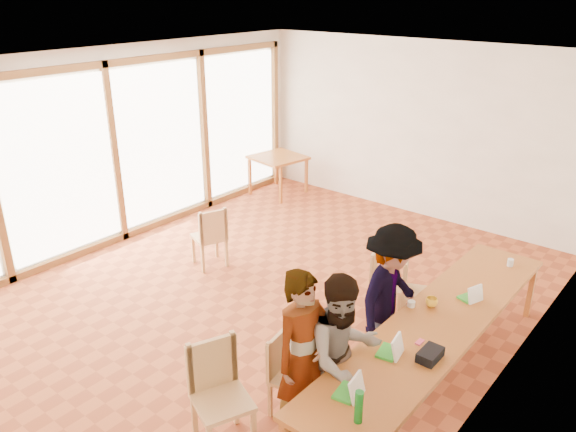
{
  "coord_description": "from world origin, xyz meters",
  "views": [
    {
      "loc": [
        4.34,
        -4.68,
        3.82
      ],
      "look_at": [
        0.18,
        0.37,
        1.1
      ],
      "focal_mm": 35.0,
      "sensor_mm": 36.0,
      "label": 1
    }
  ],
  "objects": [
    {
      "name": "wall_back",
      "position": [
        0.0,
        4.0,
        1.5
      ],
      "size": [
        6.0,
        0.1,
        3.0
      ],
      "primitive_type": "cube",
      "color": "white",
      "rests_on": "ground"
    },
    {
      "name": "person_near",
      "position": [
        1.89,
        -1.49,
        0.82
      ],
      "size": [
        0.5,
        0.67,
        1.65
      ],
      "primitive_type": "imported",
      "rotation": [
        0.0,
        0.0,
        1.38
      ],
      "color": "gray",
      "rests_on": "ground"
    },
    {
      "name": "person_far",
      "position": [
        1.94,
        -0.08,
        0.8
      ],
      "size": [
        0.67,
        1.07,
        1.6
      ],
      "primitive_type": "imported",
      "rotation": [
        0.0,
        0.0,
        1.65
      ],
      "color": "gray",
      "rests_on": "ground"
    },
    {
      "name": "communal_table",
      "position": [
        2.5,
        -0.14,
        0.7
      ],
      "size": [
        0.8,
        4.0,
        0.75
      ],
      "color": "#B86828",
      "rests_on": "ground"
    },
    {
      "name": "laptop_far",
      "position": [
        2.59,
        0.47,
        0.8
      ],
      "size": [
        0.24,
        0.25,
        0.18
      ],
      "rotation": [
        0.0,
        0.0,
        -0.35
      ],
      "color": "green",
      "rests_on": "communal_table"
    },
    {
      "name": "ground",
      "position": [
        0.0,
        0.0,
        0.0
      ],
      "size": [
        8.0,
        8.0,
        0.0
      ],
      "primitive_type": "plane",
      "color": "#AF522A",
      "rests_on": "ground"
    },
    {
      "name": "black_pouch",
      "position": [
        2.71,
        -0.73,
        0.8
      ],
      "size": [
        0.16,
        0.26,
        0.09
      ],
      "primitive_type": "cube",
      "color": "black",
      "rests_on": "communal_table"
    },
    {
      "name": "chair_spare",
      "position": [
        -1.11,
        0.23,
        0.56
      ],
      "size": [
        0.55,
        0.55,
        0.49
      ],
      "rotation": [
        0.0,
        0.0,
        2.78
      ],
      "color": "tan",
      "rests_on": "ground"
    },
    {
      "name": "side_table",
      "position": [
        -2.4,
        3.2,
        0.67
      ],
      "size": [
        0.9,
        0.9,
        0.75
      ],
      "rotation": [
        0.0,
        0.0,
        -0.17
      ],
      "color": "#B86828",
      "rests_on": "ground"
    },
    {
      "name": "green_bottle",
      "position": [
        2.64,
        -1.78,
        0.89
      ],
      "size": [
        0.07,
        0.07,
        0.28
      ],
      "primitive_type": "cylinder",
      "color": "#0F621A",
      "rests_on": "communal_table"
    },
    {
      "name": "laptop_near",
      "position": [
        2.44,
        -1.57,
        0.8
      ],
      "size": [
        0.23,
        0.26,
        0.2
      ],
      "rotation": [
        0.0,
        0.0,
        0.16
      ],
      "color": "green",
      "rests_on": "communal_table"
    },
    {
      "name": "chair_near",
      "position": [
        1.35,
        -2.03,
        0.61
      ],
      "size": [
        0.61,
        0.61,
        0.53
      ],
      "rotation": [
        0.0,
        0.0,
        -0.4
      ],
      "color": "tan",
      "rests_on": "ground"
    },
    {
      "name": "laptop_mid",
      "position": [
        2.42,
        -0.88,
        0.8
      ],
      "size": [
        0.24,
        0.26,
        0.19
      ],
      "rotation": [
        0.0,
        0.0,
        0.18
      ],
      "color": "green",
      "rests_on": "communal_table"
    },
    {
      "name": "wall_right",
      "position": [
        3.0,
        0.0,
        1.5
      ],
      "size": [
        0.1,
        8.0,
        3.0
      ],
      "primitive_type": "cube",
      "color": "white",
      "rests_on": "ground"
    },
    {
      "name": "chair_far",
      "position": [
        1.37,
        0.7,
        0.53
      ],
      "size": [
        0.52,
        0.52,
        0.46
      ],
      "rotation": [
        0.0,
        0.0,
        0.39
      ],
      "color": "tan",
      "rests_on": "ground"
    },
    {
      "name": "clear_glass",
      "position": [
        2.63,
        1.49,
        0.8
      ],
      "size": [
        0.07,
        0.07,
        0.09
      ],
      "primitive_type": "cylinder",
      "color": "silver",
      "rests_on": "communal_table"
    },
    {
      "name": "condiment_cup",
      "position": [
        2.16,
        -0.05,
        0.78
      ],
      "size": [
        0.08,
        0.08,
        0.06
      ],
      "primitive_type": "cylinder",
      "color": "white",
      "rests_on": "communal_table"
    },
    {
      "name": "chair_mid",
      "position": [
        1.58,
        -1.36,
        0.51
      ],
      "size": [
        0.45,
        0.45,
        0.44
      ],
      "rotation": [
        0.0,
        0.0,
        0.18
      ],
      "color": "tan",
      "rests_on": "ground"
    },
    {
      "name": "ceiling",
      "position": [
        0.0,
        0.0,
        3.02
      ],
      "size": [
        6.0,
        8.0,
        0.04
      ],
      "primitive_type": "cube",
      "color": "white",
      "rests_on": "wall_back"
    },
    {
      "name": "person_mid",
      "position": [
        2.12,
        -1.22,
        0.79
      ],
      "size": [
        0.85,
        0.94,
        1.57
      ],
      "primitive_type": "imported",
      "rotation": [
        0.0,
        0.0,
        1.16
      ],
      "color": "gray",
      "rests_on": "ground"
    },
    {
      "name": "yellow_mug",
      "position": [
        2.32,
        0.09,
        0.8
      ],
      "size": [
        0.13,
        0.13,
        0.1
      ],
      "primitive_type": "imported",
      "rotation": [
        0.0,
        0.0,
        0.06
      ],
      "color": "yellow",
      "rests_on": "communal_table"
    },
    {
      "name": "window_wall",
      "position": [
        -2.96,
        0.0,
        1.5
      ],
      "size": [
        0.1,
        8.0,
        3.0
      ],
      "primitive_type": "cube",
      "color": "white",
      "rests_on": "ground"
    },
    {
      "name": "chair_empty",
      "position": [
        1.78,
        0.73,
        0.53
      ],
      "size": [
        0.53,
        0.53,
        0.46
      ],
      "rotation": [
        0.0,
        0.0,
        0.42
      ],
      "color": "tan",
      "rests_on": "ground"
    },
    {
      "name": "pink_phone",
      "position": [
        2.53,
        -0.56,
        0.76
      ],
      "size": [
        0.05,
        0.1,
        0.01
      ],
      "primitive_type": "cube",
      "color": "#EF4A74",
      "rests_on": "communal_table"
    }
  ]
}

